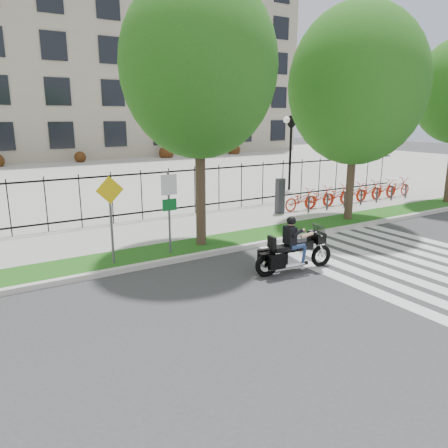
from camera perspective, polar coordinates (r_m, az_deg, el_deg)
ground at (r=10.34m, az=8.87°, el=-10.30°), size 120.00×120.00×0.00m
curb at (r=13.46m, az=-2.53°, el=-3.98°), size 60.00×0.20×0.15m
grass_verge at (r=14.18m, az=-4.22°, el=-3.08°), size 60.00×1.50×0.15m
sidewalk at (r=16.35m, az=-8.30°, el=-0.87°), size 60.00×3.50×0.15m
plaza at (r=32.95m, az=-20.75°, el=5.79°), size 80.00×34.00×0.10m
crosswalk_stripes at (r=13.80m, az=24.35°, el=-5.11°), size 5.70×8.00×0.01m
iron_fence at (r=17.71m, az=-10.71°, el=3.74°), size 30.00×0.06×2.00m
office_building at (r=52.69m, az=-26.34°, el=18.86°), size 60.00×21.90×20.15m
lamp_post_right at (r=25.08m, az=8.74°, el=11.49°), size 1.06×0.70×4.25m
street_tree_1 at (r=13.79m, az=-3.29°, el=19.80°), size 4.74×4.74×8.21m
street_tree_2 at (r=18.05m, az=16.99°, el=16.94°), size 5.22×5.22×8.20m
bike_share_station at (r=21.82m, az=16.39°, el=3.91°), size 8.87×0.85×1.50m
sign_pole_regulatory at (r=13.06m, az=-7.18°, el=2.90°), size 0.50×0.09×2.50m
sign_pole_warning at (r=12.45m, az=-14.59°, el=2.02°), size 0.78×0.09×2.49m
motorcycle_rider at (r=12.21m, az=9.18°, el=-3.30°), size 2.48×0.83×1.91m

